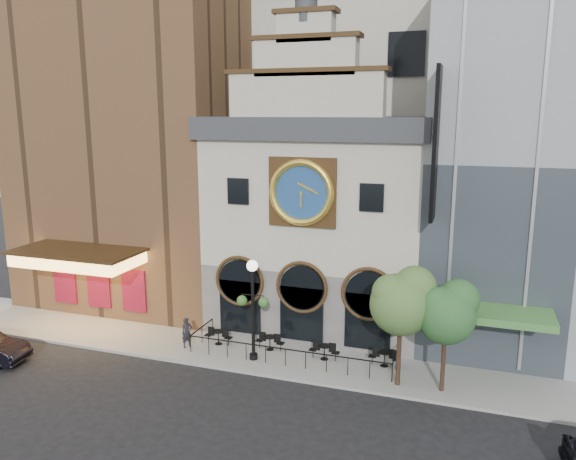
# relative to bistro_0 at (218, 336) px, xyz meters

# --- Properties ---
(ground) EXTENTS (120.00, 120.00, 0.00)m
(ground) POSITION_rel_bistro_0_xyz_m (4.35, -2.59, -0.61)
(ground) COLOR black
(ground) RESTS_ON ground
(sidewalk) EXTENTS (44.00, 5.00, 0.15)m
(sidewalk) POSITION_rel_bistro_0_xyz_m (4.35, -0.09, -0.54)
(sidewalk) COLOR gray
(sidewalk) RESTS_ON ground
(clock_building) EXTENTS (12.60, 8.78, 18.65)m
(clock_building) POSITION_rel_bistro_0_xyz_m (4.35, 5.24, 6.07)
(clock_building) COLOR #605E5B
(clock_building) RESTS_ON ground
(theater_building) EXTENTS (14.00, 15.60, 25.00)m
(theater_building) POSITION_rel_bistro_0_xyz_m (-8.65, 7.37, 11.99)
(theater_building) COLOR brown
(theater_building) RESTS_ON ground
(retail_building) EXTENTS (14.00, 14.40, 20.00)m
(retail_building) POSITION_rel_bistro_0_xyz_m (17.34, 7.40, 9.53)
(retail_building) COLOR gray
(retail_building) RESTS_ON ground
(office_tower) EXTENTS (20.00, 16.00, 40.00)m
(office_tower) POSITION_rel_bistro_0_xyz_m (4.35, 17.41, 19.39)
(office_tower) COLOR beige
(office_tower) RESTS_ON ground
(cafe_railing) EXTENTS (10.60, 2.60, 0.90)m
(cafe_railing) POSITION_rel_bistro_0_xyz_m (4.35, -0.09, -0.01)
(cafe_railing) COLOR black
(cafe_railing) RESTS_ON sidewalk
(bistro_0) EXTENTS (1.58, 0.68, 0.90)m
(bistro_0) POSITION_rel_bistro_0_xyz_m (0.00, 0.00, 0.00)
(bistro_0) COLOR black
(bistro_0) RESTS_ON sidewalk
(bistro_1) EXTENTS (1.58, 0.68, 0.90)m
(bistro_1) POSITION_rel_bistro_0_xyz_m (2.93, 0.21, 0.00)
(bistro_1) COLOR black
(bistro_1) RESTS_ON sidewalk
(bistro_2) EXTENTS (1.58, 0.68, 0.90)m
(bistro_2) POSITION_rel_bistro_0_xyz_m (6.00, -0.03, 0.00)
(bistro_2) COLOR black
(bistro_2) RESTS_ON sidewalk
(bistro_3) EXTENTS (1.58, 0.68, 0.90)m
(bistro_3) POSITION_rel_bistro_0_xyz_m (9.04, 0.17, 0.00)
(bistro_3) COLOR black
(bistro_3) RESTS_ON sidewalk
(pedestrian) EXTENTS (0.68, 0.72, 1.65)m
(pedestrian) POSITION_rel_bistro_0_xyz_m (-1.42, -0.90, 0.36)
(pedestrian) COLOR black
(pedestrian) RESTS_ON sidewalk
(lamppost) EXTENTS (1.68, 0.63, 5.26)m
(lamppost) POSITION_rel_bistro_0_xyz_m (2.53, -1.14, 2.79)
(lamppost) COLOR black
(lamppost) RESTS_ON sidewalk
(tree_left) EXTENTS (2.71, 2.61, 5.23)m
(tree_left) POSITION_rel_bistro_0_xyz_m (11.97, -1.46, 3.37)
(tree_left) COLOR #382619
(tree_left) RESTS_ON sidewalk
(tree_right) EXTENTS (2.95, 2.84, 5.67)m
(tree_right) POSITION_rel_bistro_0_xyz_m (9.99, -1.52, 3.70)
(tree_right) COLOR #382619
(tree_right) RESTS_ON sidewalk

